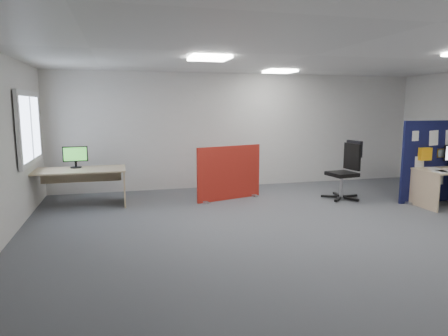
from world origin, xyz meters
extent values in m
plane|color=#56595E|center=(0.00, 0.00, 0.00)|extent=(9.00, 9.00, 0.00)
cube|color=white|center=(0.00, 0.00, 2.70)|extent=(9.00, 7.00, 0.02)
cube|color=silver|center=(0.00, 3.50, 1.35)|extent=(9.00, 0.02, 2.70)
cube|color=white|center=(-4.44, 2.00, 1.55)|extent=(0.06, 1.70, 1.30)
cube|color=white|center=(-4.42, 2.00, 1.55)|extent=(0.02, 1.50, 1.10)
cube|color=white|center=(-1.50, 0.50, 2.67)|extent=(0.60, 0.60, 0.04)
cube|color=white|center=(0.50, 2.50, 2.67)|extent=(0.60, 0.60, 0.04)
cube|color=#0E1536|center=(3.48, 0.93, 0.83)|extent=(2.00, 0.06, 1.65)
cube|color=#A8A9AE|center=(2.63, 0.93, 0.02)|extent=(0.08, 0.30, 0.04)
cube|color=white|center=(2.71, 0.89, 1.36)|extent=(0.15, 0.01, 0.20)
cube|color=white|center=(3.15, 0.89, 1.31)|extent=(0.21, 0.01, 0.30)
cube|color=white|center=(2.85, 0.89, 0.80)|extent=(0.21, 0.01, 0.30)
cube|color=white|center=(3.35, 0.89, 0.50)|extent=(0.21, 0.01, 0.30)
cube|color=gold|center=(3.38, 0.89, 1.00)|extent=(0.24, 0.01, 0.18)
cube|color=#FFA610|center=(2.93, 0.85, 1.00)|extent=(0.25, 0.10, 0.25)
cube|color=tan|center=(2.69, 0.53, 0.35)|extent=(0.03, 0.76, 0.70)
cube|color=tan|center=(3.58, 0.91, 0.55)|extent=(1.66, 0.02, 0.30)
cube|color=#AF2C16|center=(-0.72, 2.16, 0.56)|extent=(1.45, 0.47, 1.12)
cube|color=#A8A9AE|center=(-1.32, 2.16, 0.02)|extent=(0.08, 0.30, 0.04)
cube|color=#A8A9AE|center=(-0.12, 2.16, 0.02)|extent=(0.08, 0.30, 0.04)
cube|color=tan|center=(-3.68, 2.33, 0.71)|extent=(1.73, 0.87, 0.03)
cube|color=tan|center=(-4.52, 2.33, 0.35)|extent=(0.03, 0.80, 0.70)
cube|color=tan|center=(-2.84, 2.33, 0.35)|extent=(0.03, 0.80, 0.70)
cube|color=tan|center=(-3.68, 2.74, 0.55)|extent=(1.56, 0.02, 0.30)
cylinder|color=black|center=(-3.75, 2.53, 0.74)|extent=(0.21, 0.21, 0.02)
cube|color=black|center=(-3.75, 2.53, 0.80)|extent=(0.04, 0.03, 0.11)
cube|color=black|center=(-3.75, 2.53, 1.01)|extent=(0.47, 0.05, 0.30)
cube|color=green|center=(-3.75, 2.51, 1.01)|extent=(0.43, 0.02, 0.26)
cube|color=black|center=(1.80, 1.62, 0.04)|extent=(0.34, 0.10, 0.04)
cube|color=black|center=(1.60, 1.83, 0.04)|extent=(0.11, 0.34, 0.04)
cube|color=black|center=(1.34, 1.70, 0.04)|extent=(0.32, 0.20, 0.04)
cube|color=black|center=(1.38, 1.41, 0.04)|extent=(0.28, 0.27, 0.04)
cube|color=black|center=(1.67, 1.37, 0.04)|extent=(0.20, 0.32, 0.04)
cylinder|color=#A8A9AE|center=(1.56, 1.58, 0.28)|extent=(0.07, 0.07, 0.47)
cube|color=black|center=(1.56, 1.58, 0.53)|extent=(0.58, 0.58, 0.08)
cube|color=black|center=(1.80, 1.62, 0.89)|extent=(0.12, 0.47, 0.56)
cube|color=black|center=(1.85, 1.63, 1.06)|extent=(0.13, 0.43, 0.33)
cube|color=white|center=(2.92, 0.46, 0.73)|extent=(0.23, 0.31, 0.00)
cube|color=white|center=(3.01, 0.70, 0.73)|extent=(0.27, 0.34, 0.00)
cube|color=white|center=(2.83, 0.29, 0.73)|extent=(0.23, 0.31, 0.00)
cube|color=white|center=(2.94, 0.34, 0.73)|extent=(0.26, 0.33, 0.00)
camera|label=1|loc=(-2.88, -5.72, 1.94)|focal=32.00mm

